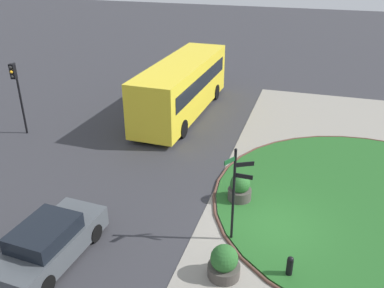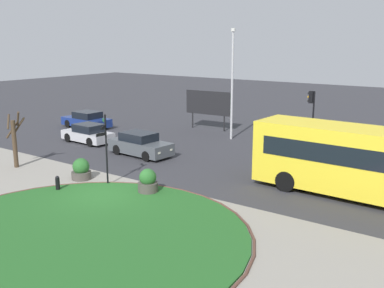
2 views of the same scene
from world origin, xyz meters
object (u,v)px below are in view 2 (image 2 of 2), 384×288
bus_yellow (364,162)px  bollard_foreground (58,183)px  signpost_directional (106,145)px  planter_near_signpost (148,182)px  billboard_left (208,104)px  street_tree_bare (15,139)px  car_trailing (87,120)px  planter_kerbside (81,170)px  lamppost_tall (232,81)px  traffic_light_near (311,108)px  car_far_lane (140,145)px  car_near_lane (88,134)px

bus_yellow → bollard_foreground: bearing=-146.4°
signpost_directional → planter_near_signpost: (2.51, 0.25, -1.53)m
billboard_left → street_tree_bare: street_tree_bare is taller
signpost_directional → car_trailing: bearing=142.2°
bus_yellow → car_trailing: bearing=171.4°
planter_kerbside → street_tree_bare: bearing=-172.9°
bus_yellow → street_tree_bare: bus_yellow is taller
lamppost_tall → planter_kerbside: size_ratio=6.98×
bollard_foreground → traffic_light_near: traffic_light_near is taller
signpost_directional → traffic_light_near: size_ratio=0.91×
traffic_light_near → street_tree_bare: size_ratio=1.22×
signpost_directional → street_tree_bare: size_ratio=1.11×
bus_yellow → car_far_lane: 13.74m
car_far_lane → bollard_foreground: bearing=-75.0°
planter_kerbside → planter_near_signpost: bearing=4.7°
signpost_directional → street_tree_bare: signpost_directional is taller
planter_kerbside → lamppost_tall: bearing=84.8°
car_far_lane → street_tree_bare: 7.40m
bus_yellow → traffic_light_near: bearing=128.4°
signpost_directional → lamppost_tall: 13.24m
street_tree_bare → billboard_left: bearing=80.7°
planter_near_signpost → planter_kerbside: 4.33m
bus_yellow → car_far_lane: (-13.70, 0.02, -1.06)m
billboard_left → planter_kerbside: billboard_left is taller
car_near_lane → traffic_light_near: traffic_light_near is taller
street_tree_bare → lamppost_tall: bearing=66.3°
car_far_lane → car_near_lane: bearing=177.7°
bollard_foreground → planter_kerbside: planter_kerbside is taller
lamppost_tall → car_near_lane: bearing=-137.8°
billboard_left → street_tree_bare: (-2.59, -15.83, -0.49)m
signpost_directional → traffic_light_near: 13.97m
bollard_foreground → planter_near_signpost: (3.73, 2.32, 0.15)m
street_tree_bare → planter_kerbside: bearing=7.1°
car_far_lane → planter_kerbside: bearing=-76.8°
car_near_lane → lamppost_tall: (7.67, 6.96, 3.64)m
traffic_light_near → street_tree_bare: (-12.16, -13.52, -1.26)m
car_far_lane → billboard_left: 9.81m
billboard_left → planter_kerbside: 15.48m
lamppost_tall → bollard_foreground: bearing=-92.3°
bollard_foreground → billboard_left: bearing=99.4°
car_far_lane → car_trailing: car_far_lane is taller
billboard_left → planter_near_signpost: 16.34m
planter_near_signpost → bollard_foreground: bearing=-148.2°
signpost_directional → traffic_light_near: (5.51, 12.81, 0.81)m
lamppost_tall → street_tree_bare: size_ratio=2.44×
lamppost_tall → planter_kerbside: 13.73m
bollard_foreground → car_far_lane: 7.74m
car_far_lane → lamppost_tall: 8.62m
traffic_light_near → planter_kerbside: size_ratio=3.48×
car_far_lane → planter_near_signpost: size_ratio=3.57×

